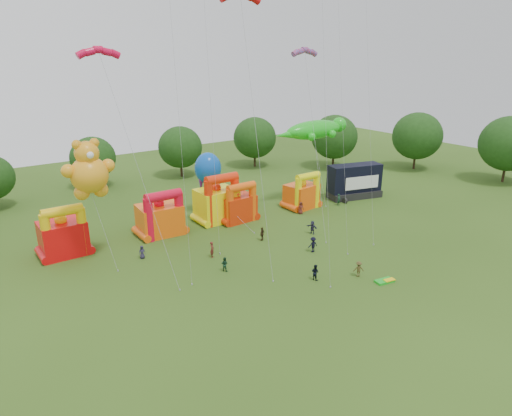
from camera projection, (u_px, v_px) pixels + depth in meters
ground at (371, 312)px, 42.21m from camera, size 160.00×160.00×0.00m
tree_ring at (363, 251)px, 40.00m from camera, size 120.27×122.34×12.07m
bouncy_castle_0 at (63, 236)px, 53.32m from camera, size 5.02×4.04×6.40m
bouncy_castle_1 at (161, 217)px, 59.46m from camera, size 5.72×4.72×6.24m
bouncy_castle_2 at (218, 203)px, 64.15m from camera, size 5.46×4.40×7.10m
bouncy_castle_3 at (237, 206)px, 64.40m from camera, size 5.02×4.10×5.78m
bouncy_castle_4 at (303, 194)px, 69.78m from camera, size 5.11×4.33×5.73m
stage_trailer at (354, 182)px, 74.58m from camera, size 9.32×5.46×5.53m
teddy_bear_kite at (93, 187)px, 49.26m from camera, size 5.69×5.86×14.26m
gecko_kite at (316, 139)px, 70.46m from camera, size 14.08×6.39×12.97m
octopus_kite at (215, 182)px, 65.54m from camera, size 3.86×12.85×9.17m
parafoil_kites at (234, 155)px, 49.53m from camera, size 29.90×12.77×29.29m
diamond_kites at (281, 109)px, 48.94m from camera, size 25.87×20.15×41.16m
folded_kite_bundle at (385, 281)px, 47.67m from camera, size 2.15×1.37×0.31m
spectator_0 at (142, 252)px, 52.89m from camera, size 0.85×0.64×1.59m
spectator_1 at (212, 250)px, 53.14m from camera, size 0.78×0.86×1.97m
spectator_2 at (225, 264)px, 49.86m from camera, size 0.96×1.01×1.64m
spectator_3 at (313, 245)px, 54.55m from camera, size 1.31×0.85×1.93m
spectator_4 at (262, 234)px, 57.93m from camera, size 1.13×0.85×1.78m
spectator_5 at (312, 227)px, 60.06m from camera, size 0.87×1.74×1.79m
spectator_6 at (301, 208)px, 67.37m from camera, size 1.03×0.79×1.86m
spectator_7 at (339, 200)px, 71.14m from camera, size 0.78×0.63×1.86m
spectator_8 at (315, 272)px, 47.96m from camera, size 0.81×0.96×1.73m
spectator_9 at (359, 269)px, 48.63m from camera, size 1.31×1.15×1.75m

